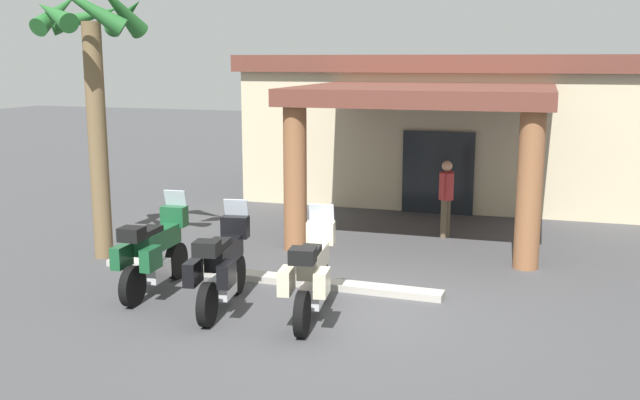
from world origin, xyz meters
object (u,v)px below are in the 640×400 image
motel_building (453,124)px  pedestrian (446,193)px  palm_tree_roadside (92,59)px  motorcycle_green (154,252)px  motorcycle_black (222,266)px  motorcycle_cream (312,274)px

motel_building → pedestrian: bearing=-84.4°
palm_tree_roadside → pedestrian: bearing=32.9°
motorcycle_green → motorcycle_black: size_ratio=1.01×
motorcycle_black → palm_tree_roadside: palm_tree_roadside is taller
motorcycle_black → pedestrian: 6.40m
motorcycle_cream → pedestrian: bearing=-19.3°
motorcycle_green → motorcycle_black: 1.52m
palm_tree_roadside → motorcycle_cream: bearing=-20.0°
motorcycle_green → palm_tree_roadside: 4.16m
motel_building → motorcycle_cream: motel_building is taller
motel_building → motorcycle_cream: 11.16m
motorcycle_green → motorcycle_cream: size_ratio=1.01×
motel_building → motorcycle_cream: size_ratio=5.21×
motel_building → motorcycle_green: (-3.16, -10.77, -1.35)m
motorcycle_green → palm_tree_roadside: (-2.19, 1.56, 3.18)m
motorcycle_cream → pedestrian: pedestrian is taller
motorcycle_black → motel_building: bearing=-18.6°
motorcycle_black → motorcycle_cream: 1.47m
pedestrian → palm_tree_roadside: size_ratio=0.32×
motorcycle_cream → palm_tree_roadside: palm_tree_roadside is taller
motel_building → palm_tree_roadside: (-5.34, -9.22, 1.83)m
motel_building → palm_tree_roadside: 10.81m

